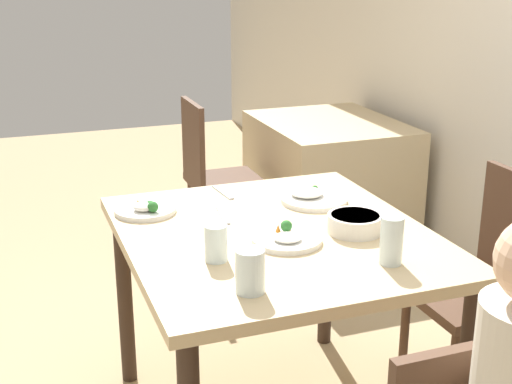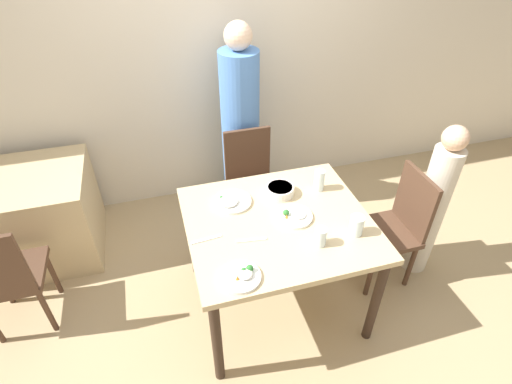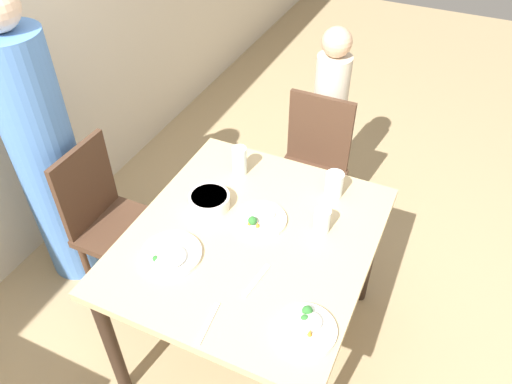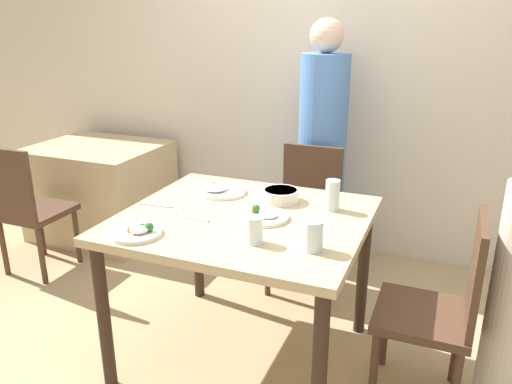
{
  "view_description": "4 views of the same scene",
  "coord_description": "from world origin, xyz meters",
  "px_view_note": "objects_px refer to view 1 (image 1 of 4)",
  "views": [
    {
      "loc": [
        2.08,
        -0.83,
        1.66
      ],
      "look_at": [
        0.08,
        -0.1,
        0.95
      ],
      "focal_mm": 50.0,
      "sensor_mm": 36.0,
      "label": 1
    },
    {
      "loc": [
        -0.64,
        -1.72,
        2.4
      ],
      "look_at": [
        -0.14,
        0.01,
        1.02
      ],
      "focal_mm": 28.0,
      "sensor_mm": 36.0,
      "label": 2
    },
    {
      "loc": [
        -1.32,
        -0.63,
        2.32
      ],
      "look_at": [
        0.12,
        0.03,
        0.92
      ],
      "focal_mm": 35.0,
      "sensor_mm": 36.0,
      "label": 3
    },
    {
      "loc": [
        0.87,
        -1.98,
        1.65
      ],
      "look_at": [
        0.08,
        -0.04,
        0.92
      ],
      "focal_mm": 35.0,
      "sensor_mm": 36.0,
      "label": 4
    }
  ],
  "objects_px": {
    "glass_water_tall": "(391,240)",
    "plate_rice_adult": "(287,239)",
    "chair_adult_spot": "(486,281)",
    "bowl_curry": "(355,223)"
  },
  "relations": [
    {
      "from": "chair_adult_spot",
      "to": "glass_water_tall",
      "type": "bearing_deg",
      "value": -63.7
    },
    {
      "from": "glass_water_tall",
      "to": "plate_rice_adult",
      "type": "bearing_deg",
      "value": -138.4
    },
    {
      "from": "bowl_curry",
      "to": "plate_rice_adult",
      "type": "height_order",
      "value": "bowl_curry"
    },
    {
      "from": "glass_water_tall",
      "to": "bowl_curry",
      "type": "bearing_deg",
      "value": 175.81
    },
    {
      "from": "chair_adult_spot",
      "to": "glass_water_tall",
      "type": "distance_m",
      "value": 0.78
    },
    {
      "from": "glass_water_tall",
      "to": "chair_adult_spot",
      "type": "bearing_deg",
      "value": 116.3
    },
    {
      "from": "chair_adult_spot",
      "to": "plate_rice_adult",
      "type": "distance_m",
      "value": 0.9
    },
    {
      "from": "plate_rice_adult",
      "to": "glass_water_tall",
      "type": "relative_size",
      "value": 1.53
    },
    {
      "from": "bowl_curry",
      "to": "glass_water_tall",
      "type": "distance_m",
      "value": 0.27
    },
    {
      "from": "bowl_curry",
      "to": "plate_rice_adult",
      "type": "bearing_deg",
      "value": -88.32
    }
  ]
}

